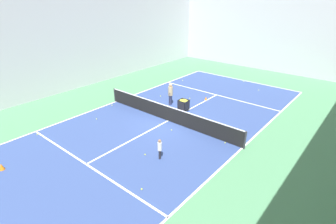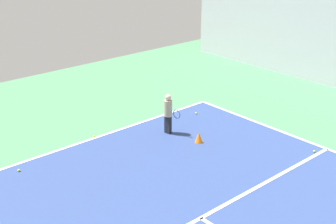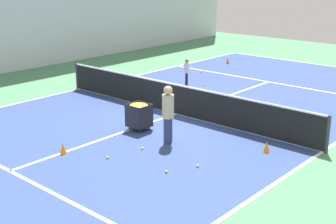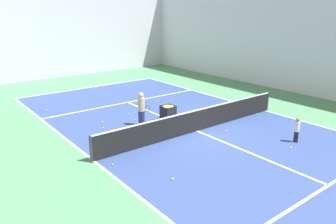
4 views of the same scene
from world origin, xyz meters
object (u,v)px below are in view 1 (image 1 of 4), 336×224
coach_at_net (170,93)px  child_midcourt (160,148)px  training_cone_0 (1,167)px  tennis_net (168,113)px  ball_cart (184,103)px  training_cone_1 (206,98)px

coach_at_net → child_midcourt: 7.01m
training_cone_0 → tennis_net: bearing=73.4°
tennis_net → ball_cart: tennis_net is taller
coach_at_net → training_cone_0: bearing=-24.4°
coach_at_net → ball_cart: coach_at_net is taller
child_midcourt → training_cone_0: child_midcourt is taller
coach_at_net → training_cone_1: size_ratio=5.62×
training_cone_1 → training_cone_0: bearing=-100.9°
coach_at_net → ball_cart: bearing=60.4°
coach_at_net → training_cone_0: (-1.08, -11.18, -0.78)m
training_cone_0 → child_midcourt: bearing=46.9°
training_cone_1 → ball_cart: bearing=-92.9°
tennis_net → ball_cart: (-0.20, 1.94, 0.05)m
coach_at_net → child_midcourt: size_ratio=1.52×
tennis_net → child_midcourt: 4.28m
child_midcourt → ball_cart: child_midcourt is taller
ball_cart → training_cone_1: ball_cart is taller
ball_cart → training_cone_1: bearing=87.1°
tennis_net → training_cone_0: size_ratio=32.75×
child_midcourt → tennis_net: bearing=-2.4°
training_cone_0 → training_cone_1: bearing=79.1°
coach_at_net → training_cone_0: coach_at_net is taller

